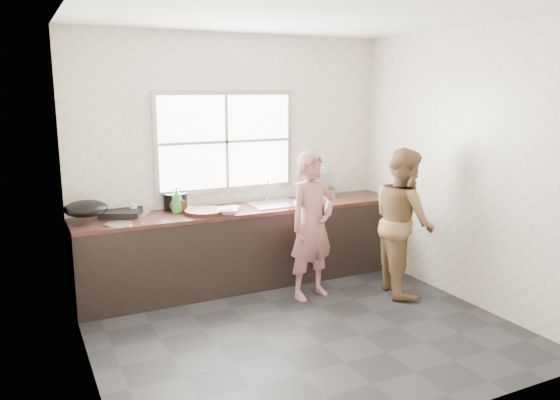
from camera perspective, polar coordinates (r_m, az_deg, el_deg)
name	(u,v)px	position (r m, az deg, el deg)	size (l,w,h in m)	color
floor	(302,328)	(5.05, 2.30, -13.26)	(3.60, 3.20, 0.01)	#252527
ceiling	(305,14)	(4.63, 2.58, 18.88)	(3.60, 3.20, 0.01)	silver
wall_back	(234,159)	(6.09, -4.83, 4.28)	(3.60, 0.01, 2.70)	beige
wall_left	(80,198)	(4.12, -20.21, 0.16)	(0.01, 3.20, 2.70)	beige
wall_right	(462,167)	(5.73, 18.51, 3.28)	(0.01, 3.20, 2.70)	silver
wall_front	(433,220)	(3.36, 15.66, -1.98)	(3.60, 0.01, 2.70)	beige
cabinet	(246,248)	(6.00, -3.57, -4.99)	(3.60, 0.62, 0.82)	black
countertop	(246,209)	(5.89, -3.62, -0.98)	(3.60, 0.64, 0.04)	#341A15
sink	(275,204)	(6.03, -0.55, -0.43)	(0.55, 0.45, 0.02)	silver
faucet	(267,188)	(6.18, -1.36, 1.23)	(0.02, 0.02, 0.30)	silver
window_frame	(226,142)	(6.02, -5.70, 6.10)	(1.60, 0.05, 1.10)	#9EA0A5
window_glazing	(226,142)	(6.00, -5.61, 6.08)	(1.50, 0.01, 1.00)	white
woman	(312,230)	(5.55, 3.34, -3.19)	(0.51, 0.34, 1.41)	#A66563
person_side	(404,221)	(5.82, 12.78, -2.17)	(0.75, 0.58, 1.53)	brown
cutting_board	(205,212)	(5.63, -7.86, -1.23)	(0.42, 0.42, 0.04)	black
cleaver	(229,207)	(5.72, -5.37, -0.74)	(0.22, 0.11, 0.01)	silver
bowl_mince	(227,212)	(5.59, -5.53, -1.20)	(0.21, 0.21, 0.05)	white
bowl_crabs	(312,203)	(6.00, 3.39, -0.27)	(0.18, 0.18, 0.06)	silver
bowl_held	(300,202)	(6.02, 2.13, -0.21)	(0.19, 0.19, 0.06)	silver
black_pot	(175,201)	(5.86, -10.89, -0.15)	(0.25, 0.25, 0.18)	black
plate_food	(186,208)	(5.91, -9.80, -0.82)	(0.21, 0.21, 0.02)	white
bottle_green	(177,200)	(5.69, -10.74, 0.00)	(0.11, 0.11, 0.27)	green
bottle_brown_tall	(180,204)	(5.72, -10.37, -0.40)	(0.08, 0.08, 0.18)	#402710
bottle_brown_short	(177,202)	(5.78, -10.74, -0.26)	(0.15, 0.15, 0.19)	#512C14
glass_jar	(133,209)	(5.77, -15.06, -0.88)	(0.07, 0.07, 0.10)	silver
burner	(121,212)	(5.74, -16.25, -1.25)	(0.38, 0.38, 0.06)	black
wok	(86,209)	(5.50, -19.63, -0.85)	(0.41, 0.41, 0.15)	black
dish_rack	(316,184)	(6.50, 3.77, 1.64)	(0.38, 0.26, 0.28)	silver
pot_lid_left	(119,224)	(5.35, -16.51, -2.42)	(0.25, 0.25, 0.01)	silver
pot_lid_right	(137,213)	(5.78, -14.68, -1.32)	(0.26, 0.26, 0.01)	silver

